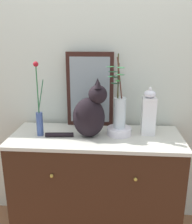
# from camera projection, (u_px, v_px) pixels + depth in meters

# --- Properties ---
(wall_back) EXTENTS (4.40, 0.08, 2.60)m
(wall_back) POSITION_uv_depth(u_px,v_px,m) (99.00, 71.00, 2.00)
(wall_back) COLOR silver
(wall_back) RESTS_ON ground_plane
(sideboard) EXTENTS (1.25, 0.52, 0.87)m
(sideboard) POSITION_uv_depth(u_px,v_px,m) (96.00, 187.00, 1.93)
(sideboard) COLOR #381E11
(sideboard) RESTS_ON ground_plane
(mirror_leaning) EXTENTS (0.37, 0.03, 0.58)m
(mirror_leaning) POSITION_uv_depth(u_px,v_px,m) (90.00, 90.00, 1.95)
(mirror_leaning) COLOR #341813
(mirror_leaning) RESTS_ON sideboard
(cat_sitting) EXTENTS (0.44, 0.18, 0.42)m
(cat_sitting) POSITION_uv_depth(u_px,v_px,m) (90.00, 113.00, 1.74)
(cat_sitting) COLOR black
(cat_sitting) RESTS_ON sideboard
(vase_slim_green) EXTENTS (0.07, 0.05, 0.53)m
(vase_slim_green) POSITION_uv_depth(u_px,v_px,m) (39.00, 117.00, 1.78)
(vase_slim_green) COLOR #3A4E89
(vase_slim_green) RESTS_ON sideboard
(bowl_porcelain) EXTENTS (0.18, 0.18, 0.05)m
(bowl_porcelain) POSITION_uv_depth(u_px,v_px,m) (119.00, 131.00, 1.83)
(bowl_porcelain) COLOR white
(bowl_porcelain) RESTS_ON sideboard
(vase_glass_clear) EXTENTS (0.15, 0.17, 0.53)m
(vase_glass_clear) POSITION_uv_depth(u_px,v_px,m) (119.00, 109.00, 1.78)
(vase_glass_clear) COLOR silver
(vase_glass_clear) RESTS_ON bowl_porcelain
(jar_lidded_porcelain) EXTENTS (0.10, 0.10, 0.35)m
(jar_lidded_porcelain) POSITION_uv_depth(u_px,v_px,m) (149.00, 113.00, 1.80)
(jar_lidded_porcelain) COLOR white
(jar_lidded_porcelain) RESTS_ON sideboard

